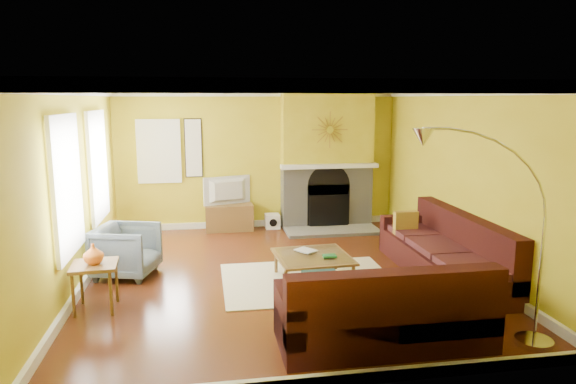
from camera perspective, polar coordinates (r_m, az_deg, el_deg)
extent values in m
cube|color=#632B14|center=(7.58, -0.82, -9.31)|extent=(5.50, 6.00, 0.02)
cube|color=white|center=(7.14, -0.87, 11.71)|extent=(5.50, 6.00, 0.02)
cube|color=gold|center=(10.20, -3.36, 3.62)|extent=(5.50, 0.02, 2.70)
cube|color=gold|center=(4.35, 5.08, -5.55)|extent=(5.50, 0.02, 2.70)
cube|color=gold|center=(7.36, -22.60, 0.24)|extent=(0.02, 6.00, 2.70)
cube|color=gold|center=(8.12, 18.81, 1.36)|extent=(0.02, 6.00, 2.70)
cube|color=white|center=(8.59, -20.48, 2.73)|extent=(0.06, 1.22, 1.72)
cube|color=white|center=(6.75, -23.50, 0.62)|extent=(0.06, 1.22, 1.72)
cube|color=white|center=(10.11, -14.15, 4.41)|extent=(0.82, 0.06, 1.22)
cube|color=white|center=(10.08, -10.46, 4.82)|extent=(0.34, 0.04, 1.14)
cube|color=white|center=(10.00, 4.64, 2.90)|extent=(1.92, 0.22, 0.08)
cube|color=gray|center=(9.94, 4.97, -4.32)|extent=(1.80, 0.70, 0.06)
cube|color=beige|center=(7.36, 2.27, -9.79)|extent=(2.40, 1.80, 0.02)
cube|color=brown|center=(10.09, -6.53, -2.83)|extent=(0.92, 0.41, 0.51)
imported|color=black|center=(9.98, -6.60, 0.12)|extent=(0.95, 0.42, 0.55)
cube|color=white|center=(10.22, -1.76, -3.25)|extent=(0.28, 0.28, 0.28)
imported|color=slate|center=(7.81, -17.51, -6.24)|extent=(1.01, 0.99, 0.75)
imported|color=orange|center=(6.62, -20.82, -6.43)|extent=(0.30, 0.30, 0.25)
imported|color=white|center=(7.26, 1.43, -6.71)|extent=(0.35, 0.36, 0.03)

